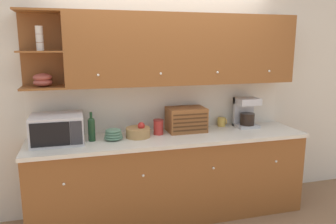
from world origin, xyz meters
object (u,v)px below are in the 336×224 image
wine_glass (207,116)px  coffee_maker (246,112)px  mug (222,122)px  fruit_basket (138,132)px  bread_box (186,119)px  storage_canister (158,127)px  microwave (57,129)px  bowl_stack_on_counter (113,135)px  wine_bottle (92,128)px

wine_glass → coffee_maker: 0.47m
wine_glass → mug: 0.20m
fruit_basket → bread_box: (0.56, 0.10, 0.08)m
storage_canister → coffee_maker: coffee_maker is taller
microwave → coffee_maker: 2.13m
storage_canister → wine_glass: size_ratio=0.84×
bowl_stack_on_counter → fruit_basket: (0.26, 0.03, 0.00)m
microwave → mug: microwave is taller
coffee_maker → microwave: bearing=-177.1°
wine_bottle → bread_box: size_ratio=0.71×
microwave → fruit_basket: microwave is taller
mug → wine_glass: bearing=172.9°
microwave → bread_box: (1.37, 0.09, -0.01)m
wine_bottle → fruit_basket: 0.48m
bread_box → storage_canister: bearing=-171.8°
bowl_stack_on_counter → coffee_maker: 1.59m
storage_canister → wine_bottle: bearing=-175.0°
bread_box → coffee_maker: coffee_maker is taller
bowl_stack_on_counter → mug: size_ratio=1.82×
wine_bottle → coffee_maker: coffee_maker is taller
coffee_maker → bread_box: bearing=-178.8°
wine_bottle → mug: size_ratio=2.79×
bread_box → wine_bottle: bearing=-174.0°
wine_glass → coffee_maker: (0.45, -0.12, 0.04)m
microwave → bread_box: bearing=3.9°
bowl_stack_on_counter → wine_glass: (1.13, 0.26, 0.08)m
coffee_maker → fruit_basket: bearing=-175.0°
wine_bottle → coffee_maker: 1.80m
wine_bottle → mug: bearing=8.1°
mug → coffee_maker: 0.31m
wine_bottle → storage_canister: 0.71m
wine_bottle → wine_glass: 1.37m
microwave → wine_bottle: (0.33, -0.02, -0.01)m
wine_bottle → bread_box: 1.05m
coffee_maker → bowl_stack_on_counter: bearing=-174.8°
microwave → mug: (1.86, 0.20, -0.09)m
wine_bottle → wine_glass: (1.35, 0.24, -0.00)m
bread_box → coffee_maker: (0.75, 0.02, 0.04)m
coffee_maker → wine_glass: bearing=165.6°
mug → coffee_maker: size_ratio=0.31×
fruit_basket → coffee_maker: coffee_maker is taller
coffee_maker → storage_canister: bearing=-176.6°
mug → bowl_stack_on_counter: bearing=-169.8°
microwave → fruit_basket: size_ratio=1.95×
microwave → wine_glass: 1.69m
storage_canister → bowl_stack_on_counter: bearing=-170.8°
wine_bottle → mug: (1.53, 0.22, -0.08)m
fruit_basket → wine_glass: 0.90m
storage_canister → wine_glass: bearing=15.7°
mug → fruit_basket: bearing=-168.9°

